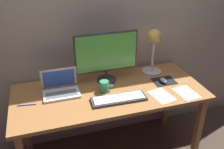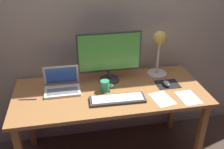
# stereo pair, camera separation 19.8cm
# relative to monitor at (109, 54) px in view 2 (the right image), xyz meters

# --- Properties ---
(back_wall) EXTENTS (4.80, 0.06, 2.60)m
(back_wall) POSITION_rel_monitor_xyz_m (-0.03, 0.22, 0.30)
(back_wall) COLOR #B2A893
(back_wall) RESTS_ON ground
(desk) EXTENTS (1.60, 0.70, 0.74)m
(desk) POSITION_rel_monitor_xyz_m (-0.03, -0.18, -0.34)
(desk) COLOR #A8703D
(desk) RESTS_ON ground
(monitor) EXTENTS (0.55, 0.18, 0.45)m
(monitor) POSITION_rel_monitor_xyz_m (0.00, 0.00, 0.00)
(monitor) COLOR #38383A
(monitor) RESTS_ON desk
(keyboard_main) EXTENTS (0.44, 0.15, 0.03)m
(keyboard_main) POSITION_rel_monitor_xyz_m (0.00, -0.33, -0.25)
(keyboard_main) COLOR #38383A
(keyboard_main) RESTS_ON desk
(laptop) EXTENTS (0.30, 0.22, 0.20)m
(laptop) POSITION_rel_monitor_xyz_m (-0.42, -0.08, -0.20)
(laptop) COLOR silver
(laptop) RESTS_ON desk
(desk_lamp) EXTENTS (0.18, 0.18, 0.42)m
(desk_lamp) POSITION_rel_monitor_xyz_m (0.46, 0.03, 0.02)
(desk_lamp) COLOR beige
(desk_lamp) RESTS_ON desk
(mousepad) EXTENTS (0.20, 0.16, 0.00)m
(mousepad) POSITION_rel_monitor_xyz_m (0.49, -0.17, -0.26)
(mousepad) COLOR black
(mousepad) RESTS_ON desk
(mouse) EXTENTS (0.06, 0.10, 0.03)m
(mouse) POSITION_rel_monitor_xyz_m (0.47, -0.19, -0.24)
(mouse) COLOR #38383A
(mouse) RESTS_ON mousepad
(coffee_mug) EXTENTS (0.11, 0.08, 0.10)m
(coffee_mug) POSITION_rel_monitor_xyz_m (-0.07, -0.18, -0.21)
(coffee_mug) COLOR #339966
(coffee_mug) RESTS_ON desk
(paper_sheet_near_mouse) EXTENTS (0.16, 0.22, 0.00)m
(paper_sheet_near_mouse) POSITION_rel_monitor_xyz_m (0.57, -0.40, -0.26)
(paper_sheet_near_mouse) COLOR white
(paper_sheet_near_mouse) RESTS_ON desk
(paper_sheet_by_keyboard) EXTENTS (0.18, 0.23, 0.00)m
(paper_sheet_by_keyboard) POSITION_rel_monitor_xyz_m (0.36, -0.38, -0.26)
(paper_sheet_by_keyboard) COLOR white
(paper_sheet_by_keyboard) RESTS_ON desk
(pen) EXTENTS (0.14, 0.03, 0.01)m
(pen) POSITION_rel_monitor_xyz_m (-0.70, -0.19, -0.25)
(pen) COLOR #2633A5
(pen) RESTS_ON desk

